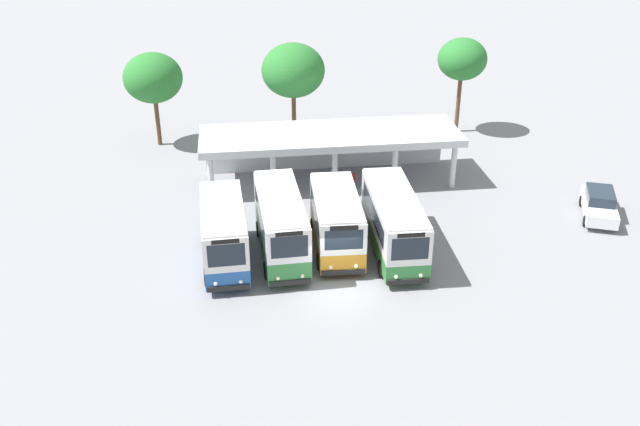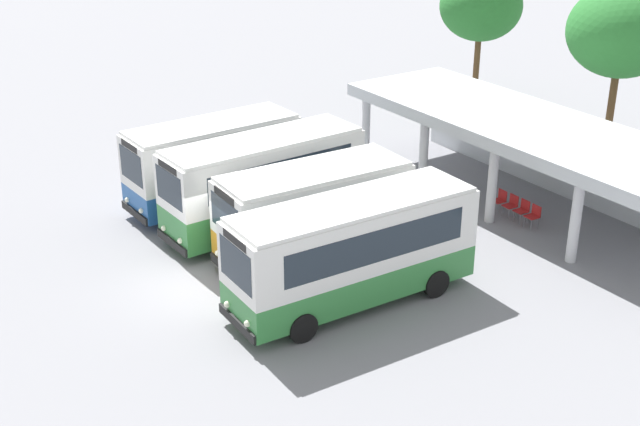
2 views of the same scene
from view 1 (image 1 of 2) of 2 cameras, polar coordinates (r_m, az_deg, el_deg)
ground_plane at (r=34.92m, az=1.30°, el=-6.24°), size 180.00×180.00×0.00m
city_bus_nearest_orange at (r=36.52m, az=-7.85°, el=-1.56°), size 2.49×6.78×3.33m
city_bus_second_in_row at (r=36.94m, az=-3.21°, el=-0.84°), size 2.51×7.49×3.48m
city_bus_middle_cream at (r=37.42m, az=1.36°, el=-0.60°), size 2.64×6.59×3.27m
city_bus_fourth_amber at (r=37.42m, az=6.05°, el=-0.68°), size 2.50×7.92×3.35m
parked_car_flank at (r=44.57m, az=21.85°, el=0.68°), size 3.26×4.77×1.62m
terminal_canopy at (r=46.01m, az=0.74°, el=5.92°), size 16.77×5.10×3.40m
waiting_chair_end_by_column at (r=45.24m, az=0.47°, el=2.70°), size 0.46×0.46×0.86m
waiting_chair_second_from_end at (r=45.33m, az=1.19°, el=2.75°), size 0.46×0.46×0.86m
waiting_chair_middle_seat at (r=45.41m, az=1.91°, el=2.78°), size 0.46×0.46×0.86m
waiting_chair_fourth_seat at (r=45.47m, az=2.63°, el=2.80°), size 0.46×0.46×0.86m
roadside_tree_behind_canopy at (r=50.41m, az=-2.20°, el=11.55°), size 4.50×4.50×7.66m
roadside_tree_east_of_canopy at (r=54.51m, az=11.55°, el=12.19°), size 3.69×3.69×7.30m
roadside_tree_west_of_canopy at (r=52.29m, az=-13.49°, el=10.67°), size 4.23×4.23×6.90m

